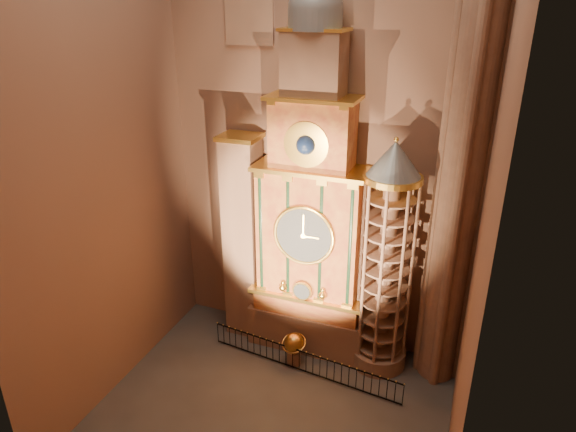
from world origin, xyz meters
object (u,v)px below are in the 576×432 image
at_px(astronomical_clock, 311,219).
at_px(iron_railing, 303,361).
at_px(stair_turret, 386,263).
at_px(portrait_tower, 243,238).
at_px(celestial_globe, 294,346).

relative_size(astronomical_clock, iron_railing, 1.81).
bearing_deg(astronomical_clock, stair_turret, -4.30).
bearing_deg(astronomical_clock, iron_railing, -78.94).
bearing_deg(iron_railing, stair_turret, 31.98).
bearing_deg(portrait_tower, celestial_globe, -28.94).
bearing_deg(celestial_globe, astronomical_clock, 85.28).
distance_m(stair_turret, iron_railing, 5.91).
distance_m(portrait_tower, celestial_globe, 5.59).
height_order(portrait_tower, stair_turret, stair_turret).
xyz_separation_m(stair_turret, celestial_globe, (-3.65, -1.52, -4.29)).
distance_m(astronomical_clock, celestial_globe, 5.97).
relative_size(celestial_globe, iron_railing, 0.18).
distance_m(stair_turret, celestial_globe, 5.83).
xyz_separation_m(astronomical_clock, stair_turret, (3.50, -0.26, -1.41)).
distance_m(astronomical_clock, iron_railing, 6.48).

